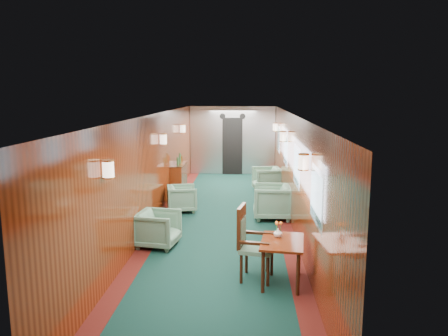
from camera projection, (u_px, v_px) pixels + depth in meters
name	position (u px, v px, depth m)	size (l,w,h in m)	color
room	(223.00, 150.00, 9.47)	(12.00, 12.10, 2.40)	#0C2E26
bulkhead	(232.00, 141.00, 15.37)	(2.98, 0.17, 2.39)	silver
windows_right	(290.00, 157.00, 9.67)	(0.02, 8.60, 0.80)	#B6B9BE
wall_sconces	(224.00, 140.00, 10.00)	(2.97, 7.97, 0.25)	beige
dining_table	(282.00, 248.00, 6.54)	(0.73, 0.96, 0.67)	#65240D
side_chair	(250.00, 240.00, 6.69)	(0.60, 0.62, 1.16)	#224F3D
credenza	(179.00, 180.00, 11.97)	(0.33, 1.05, 1.22)	#65240D
flower_vase	(278.00, 233.00, 6.68)	(0.13, 0.13, 0.14)	silver
armchair_left_near	(158.00, 229.00, 8.17)	(0.72, 0.74, 0.67)	#224F3D
armchair_left_far	(182.00, 198.00, 10.61)	(0.68, 0.70, 0.63)	#224F3D
armchair_right_near	(272.00, 202.00, 9.99)	(0.83, 0.86, 0.78)	#224F3D
armchair_right_far	(267.00, 179.00, 12.73)	(0.76, 0.78, 0.71)	#224F3D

